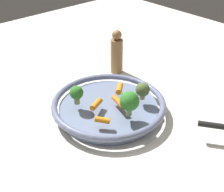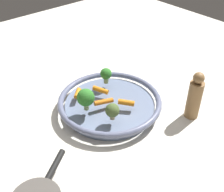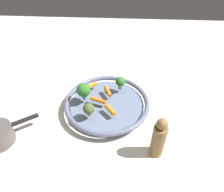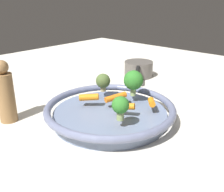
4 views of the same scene
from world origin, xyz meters
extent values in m
plane|color=silver|center=(0.00, 0.00, 0.00)|extent=(1.95, 1.95, 0.00)
cylinder|color=slate|center=(0.00, 0.00, 0.01)|extent=(0.30, 0.30, 0.03)
torus|color=slate|center=(0.00, 0.00, 0.04)|extent=(0.34, 0.34, 0.02)
cylinder|color=orange|center=(0.02, -0.06, 0.06)|extent=(0.05, 0.05, 0.02)
cylinder|color=orange|center=(-0.07, 0.08, 0.05)|extent=(0.04, 0.04, 0.02)
cylinder|color=orange|center=(0.00, 0.05, 0.05)|extent=(0.04, 0.06, 0.02)
cylinder|color=orange|center=(-0.03, -0.01, 0.05)|extent=(0.07, 0.03, 0.02)
cylinder|color=#95AB66|center=(0.05, 0.08, 0.06)|extent=(0.02, 0.02, 0.02)
sphere|color=#307829|center=(0.05, 0.08, 0.08)|extent=(0.04, 0.04, 0.04)
cylinder|color=tan|center=(-0.06, -0.08, 0.05)|extent=(0.02, 0.02, 0.01)
sphere|color=#4B6131|center=(-0.06, -0.08, 0.08)|extent=(0.04, 0.04, 0.04)
cylinder|color=#95AC66|center=(-0.09, 0.01, 0.06)|extent=(0.02, 0.02, 0.02)
sphere|color=#2F7929|center=(-0.09, 0.01, 0.09)|extent=(0.05, 0.05, 0.05)
cylinder|color=olive|center=(0.18, -0.20, 0.06)|extent=(0.04, 0.04, 0.13)
sphere|color=olive|center=(0.18, -0.20, 0.15)|extent=(0.04, 0.04, 0.04)
cylinder|color=black|center=(-0.28, -0.12, 0.05)|extent=(0.09, 0.07, 0.02)
camera|label=1|loc=(-0.57, 0.50, 0.56)|focal=49.58mm
camera|label=2|loc=(-0.48, -0.57, 0.61)|focal=45.58mm
camera|label=3|loc=(0.06, -0.60, 0.61)|focal=33.17mm
camera|label=4|loc=(0.47, 0.43, 0.32)|focal=42.73mm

